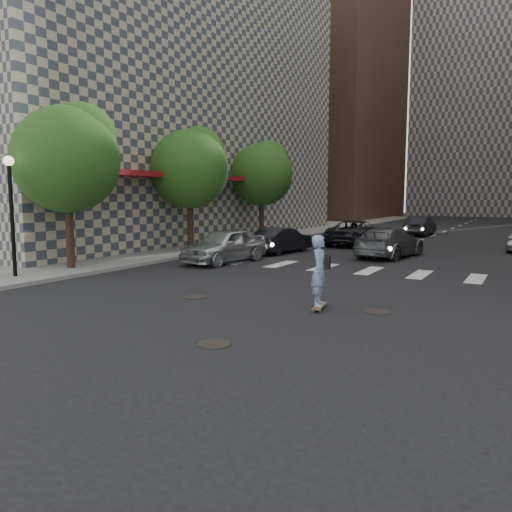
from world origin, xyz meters
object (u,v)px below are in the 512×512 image
at_px(skateboarder, 320,271).
at_px(traffic_car_a, 281,240).
at_px(silver_sedan, 225,245).
at_px(tree_b, 192,165).
at_px(tree_c, 263,172).
at_px(tree_a, 70,155).
at_px(traffic_car_c, 356,233).
at_px(traffic_car_b, 389,242).
at_px(lamppost, 11,199).
at_px(traffic_car_e, 420,226).

height_order(skateboarder, traffic_car_a, skateboarder).
bearing_deg(skateboarder, silver_sedan, 126.23).
bearing_deg(traffic_car_a, tree_b, 29.67).
bearing_deg(tree_c, silver_sedan, -70.03).
bearing_deg(silver_sedan, tree_a, -120.65).
bearing_deg(tree_b, traffic_car_c, 49.73).
bearing_deg(traffic_car_a, silver_sedan, 90.96).
distance_m(skateboarder, traffic_car_c, 18.04).
bearing_deg(skateboarder, tree_a, 160.58).
height_order(tree_a, tree_b, same).
xyz_separation_m(tree_b, traffic_car_a, (4.45, 1.86, -3.96)).
relative_size(silver_sedan, traffic_car_a, 1.12).
bearing_deg(silver_sedan, tree_c, 117.01).
bearing_deg(traffic_car_b, traffic_car_a, 18.15).
bearing_deg(traffic_car_b, tree_b, 23.90).
xyz_separation_m(lamppost, traffic_car_b, (10.00, 13.50, -2.19)).
bearing_deg(traffic_car_b, lamppost, 61.32).
bearing_deg(skateboarder, traffic_car_b, 84.81).
relative_size(skateboarder, traffic_car_a, 0.48).
bearing_deg(traffic_car_b, traffic_car_e, -76.61).
xyz_separation_m(traffic_car_b, traffic_car_e, (-1.41, 14.54, -0.02)).
bearing_deg(traffic_car_a, traffic_car_b, -162.73).
height_order(traffic_car_b, traffic_car_e, traffic_car_b).
distance_m(tree_a, traffic_car_b, 15.24).
height_order(lamppost, tree_a, tree_a).
relative_size(tree_c, skateboarder, 3.30).
bearing_deg(traffic_car_a, tree_c, -47.06).
xyz_separation_m(tree_a, tree_c, (0.00, 16.00, 0.00)).
height_order(lamppost, tree_c, tree_c).
distance_m(skateboarder, traffic_car_b, 12.53).
xyz_separation_m(tree_c, skateboarder, (11.32, -17.59, -3.60)).
distance_m(skateboarder, traffic_car_e, 27.13).
xyz_separation_m(lamppost, skateboarder, (11.36, 1.05, -1.89)).
relative_size(tree_a, traffic_car_a, 1.59).
height_order(tree_c, silver_sedan, tree_c).
xyz_separation_m(silver_sedan, traffic_car_e, (4.59, 20.28, -0.07)).
bearing_deg(skateboarder, traffic_car_e, 84.44).
xyz_separation_m(tree_b, traffic_car_b, (9.95, 2.86, -3.91)).
relative_size(tree_c, traffic_car_e, 1.50).
bearing_deg(tree_b, silver_sedan, -36.07).
bearing_deg(traffic_car_e, traffic_car_a, 76.84).
xyz_separation_m(silver_sedan, traffic_car_a, (0.50, 4.74, -0.11)).
bearing_deg(silver_sedan, lamppost, -110.24).
height_order(silver_sedan, traffic_car_e, silver_sedan).
xyz_separation_m(tree_a, tree_b, (0.00, 8.00, 0.00)).
height_order(silver_sedan, traffic_car_a, silver_sedan).
height_order(skateboarder, traffic_car_e, skateboarder).
distance_m(lamppost, traffic_car_a, 13.47).
height_order(tree_c, traffic_car_a, tree_c).
bearing_deg(silver_sedan, tree_b, 150.97).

